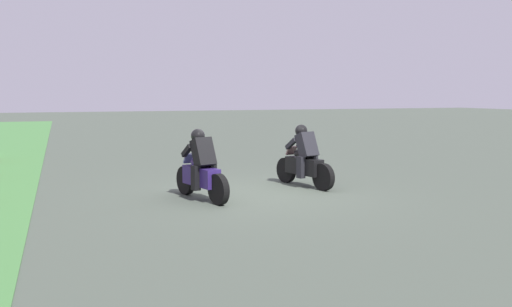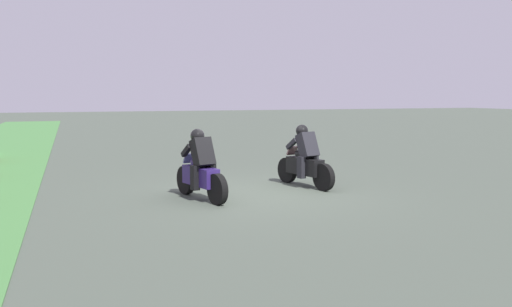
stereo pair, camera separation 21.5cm
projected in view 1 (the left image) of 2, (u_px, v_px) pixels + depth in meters
The scene contains 3 objects.
ground_plane at pixel (258, 194), 11.78m from camera, with size 120.00×120.00×0.00m, color #444D42.
rider_lane_a at pixel (304, 161), 12.67m from camera, with size 2.01×0.68×1.51m.
rider_lane_b at pixel (201, 171), 11.09m from camera, with size 2.01×0.69×1.51m.
Camera 1 is at (-10.84, 4.15, 2.24)m, focal length 36.53 mm.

